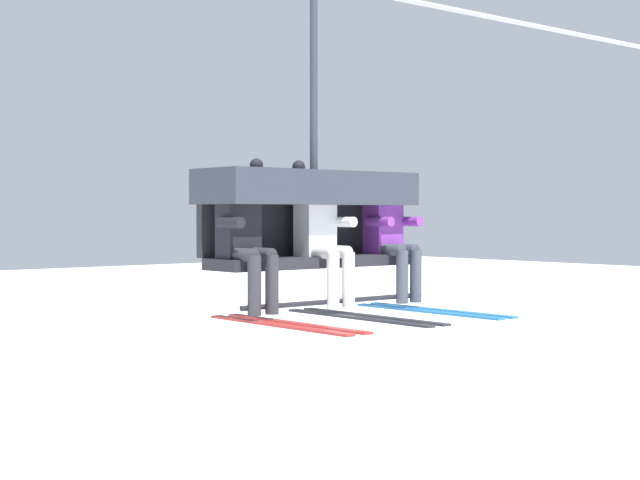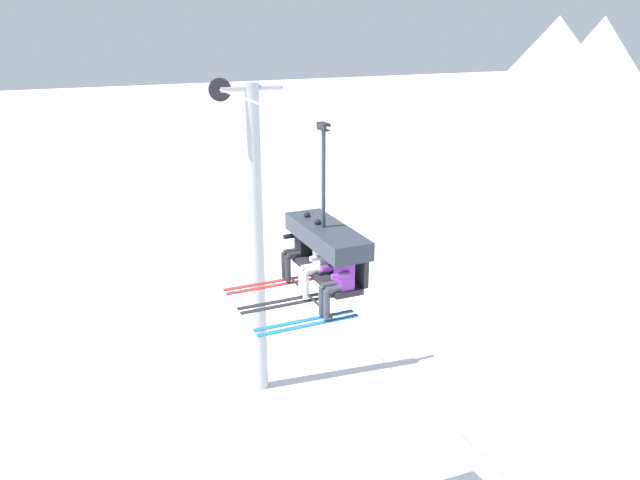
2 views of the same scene
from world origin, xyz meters
name	(u,v)px [view 1 (image 1 of 2)]	position (x,y,z in m)	size (l,w,h in m)	color
lift_cable	(469,13)	(0.81, -0.80, 8.44)	(18.17, 0.05, 0.05)	#9EA3A8
chairlift_chair	(308,203)	(-1.24, -0.73, 6.50)	(2.08, 0.74, 2.87)	#232328
skier_black	(247,237)	(-2.07, -0.94, 6.22)	(0.48, 1.70, 1.34)	black
skier_white	(324,235)	(-1.24, -0.94, 6.22)	(0.48, 1.70, 1.34)	silver
skier_purple	(393,236)	(-0.41, -0.95, 6.20)	(0.46, 1.70, 1.23)	purple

